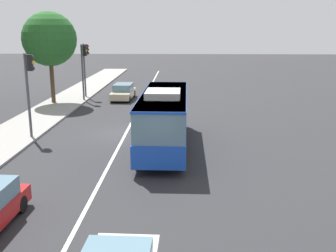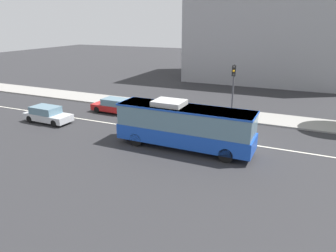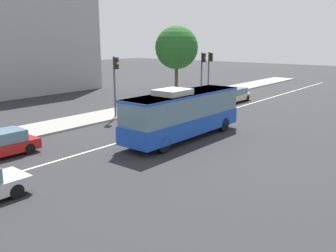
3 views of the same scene
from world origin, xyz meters
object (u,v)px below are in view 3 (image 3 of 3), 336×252
Objects in this scene: traffic_light_far_corner at (203,68)px; street_tree_kerbside_left at (177,48)px; sedan_beige at (234,95)px; transit_bus at (183,112)px; traffic_light_near_corner at (116,77)px; traffic_light_mid_block at (210,67)px.

street_tree_kerbside_left is (-1.43, 2.55, 2.13)m from traffic_light_far_corner.
traffic_light_far_corner reaches higher than sedan_beige.
transit_bus is 8.48m from traffic_light_near_corner.
sedan_beige is at bearing 20.07° from traffic_light_far_corner.
sedan_beige is 0.57× the size of street_tree_kerbside_left.
street_tree_kerbside_left is at bearing 97.21° from traffic_light_near_corner.
transit_bus is 17.17m from street_tree_kerbside_left.
sedan_beige is 14.70m from traffic_light_near_corner.
sedan_beige is 4.67m from traffic_light_mid_block.
transit_bus is 1.24× the size of street_tree_kerbside_left.
traffic_light_near_corner is 0.65× the size of street_tree_kerbside_left.
sedan_beige is 0.88× the size of traffic_light_near_corner.
sedan_beige is 8.15m from street_tree_kerbside_left.
transit_bus is 1.93× the size of traffic_light_near_corner.
sedan_beige is at bearing -14.85° from traffic_light_mid_block.
traffic_light_far_corner is (14.42, 7.98, 1.75)m from transit_bus.
traffic_light_near_corner reaches higher than sedan_beige.
sedan_beige is (15.55, 4.59, -1.09)m from transit_bus.
sedan_beige is at bearing 17.19° from transit_bus.
sedan_beige is 0.88× the size of traffic_light_far_corner.
traffic_light_near_corner reaches higher than transit_bus.
traffic_light_mid_block is 4.51m from street_tree_kerbside_left.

